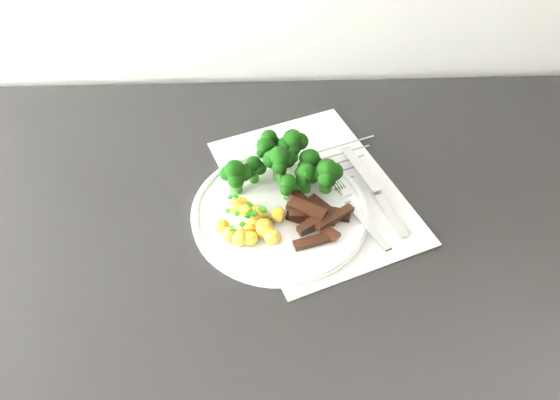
% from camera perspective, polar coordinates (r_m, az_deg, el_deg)
% --- Properties ---
extents(counter, '(2.43, 0.61, 0.91)m').
position_cam_1_polar(counter, '(1.16, 4.23, -16.26)').
color(counter, black).
rests_on(counter, ground).
extents(recipe_paper, '(0.32, 0.38, 0.00)m').
position_cam_1_polar(recipe_paper, '(0.80, 3.62, 1.05)').
color(recipe_paper, silver).
rests_on(recipe_paper, counter).
extents(plate, '(0.25, 0.25, 0.01)m').
position_cam_1_polar(plate, '(0.76, -0.00, -1.17)').
color(plate, white).
rests_on(plate, counter).
extents(broccoli, '(0.17, 0.12, 0.07)m').
position_cam_1_polar(broccoli, '(0.78, 0.43, 3.90)').
color(broccoli, '#27671B').
rests_on(broccoli, plate).
extents(potatoes, '(0.10, 0.08, 0.04)m').
position_cam_1_polar(potatoes, '(0.73, -2.96, -2.27)').
color(potatoes, gold).
rests_on(potatoes, plate).
extents(beef_strips, '(0.09, 0.10, 0.03)m').
position_cam_1_polar(beef_strips, '(0.74, 3.56, -1.66)').
color(beef_strips, black).
rests_on(beef_strips, plate).
extents(fork, '(0.07, 0.15, 0.01)m').
position_cam_1_polar(fork, '(0.75, 8.21, -1.37)').
color(fork, silver).
rests_on(fork, plate).
extents(knife, '(0.07, 0.18, 0.02)m').
position_cam_1_polar(knife, '(0.79, 10.48, -0.06)').
color(knife, silver).
rests_on(knife, plate).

